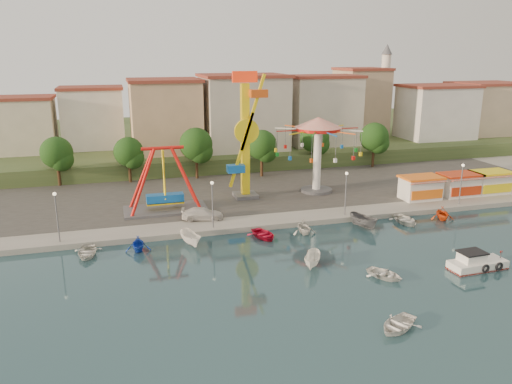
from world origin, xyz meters
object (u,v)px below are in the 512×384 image
object	(u,v)px
kamikaze_tower	(247,138)
pirate_ship_ride	(164,181)
cabin_motorboat	(476,264)
van	(202,214)
wave_swinger	(318,138)
skiff	(313,260)
rowboat_a	(385,274)

from	to	relation	value
kamikaze_tower	pirate_ship_ride	bearing A→B (deg)	-165.71
cabin_motorboat	van	xyz separation A→B (m)	(-22.14, 19.31, 0.78)
wave_swinger	cabin_motorboat	distance (m)	28.43
kamikaze_tower	skiff	world-z (taller)	kamikaze_tower
cabin_motorboat	skiff	bearing A→B (deg)	160.07
rowboat_a	pirate_ship_ride	bearing A→B (deg)	96.77
kamikaze_tower	van	xyz separation A→B (m)	(-7.35, -7.39, -7.29)
kamikaze_tower	wave_swinger	world-z (taller)	kamikaze_tower
wave_swinger	cabin_motorboat	size ratio (longest dim) A/B	2.11
pirate_ship_ride	van	size ratio (longest dim) A/B	2.09
wave_swinger	van	xyz separation A→B (m)	(-17.42, -7.66, -6.90)
pirate_ship_ride	skiff	world-z (taller)	pirate_ship_ride
cabin_motorboat	rowboat_a	size ratio (longest dim) A/B	1.63
wave_swinger	rowboat_a	distance (m)	27.82
kamikaze_tower	rowboat_a	world-z (taller)	kamikaze_tower
van	kamikaze_tower	bearing A→B (deg)	-34.68
van	rowboat_a	bearing A→B (deg)	-134.88
pirate_ship_ride	cabin_motorboat	distance (m)	35.44
cabin_motorboat	van	bearing A→B (deg)	136.41
kamikaze_tower	rowboat_a	bearing A→B (deg)	-77.64
pirate_ship_ride	kamikaze_tower	xyz separation A→B (m)	(11.12, 2.83, 4.19)
cabin_motorboat	rowboat_a	world-z (taller)	cabin_motorboat
wave_swinger	rowboat_a	xyz separation A→B (m)	(-4.35, -26.33, -7.85)
pirate_ship_ride	cabin_motorboat	world-z (taller)	pirate_ship_ride
pirate_ship_ride	van	world-z (taller)	pirate_ship_ride
pirate_ship_ride	cabin_motorboat	size ratio (longest dim) A/B	1.82
cabin_motorboat	skiff	world-z (taller)	cabin_motorboat
kamikaze_tower	skiff	size ratio (longest dim) A/B	4.61
pirate_ship_ride	kamikaze_tower	bearing A→B (deg)	14.29
pirate_ship_ride	cabin_motorboat	bearing A→B (deg)	-42.66
pirate_ship_ride	skiff	xyz separation A→B (m)	(11.50, -19.35, -3.70)
kamikaze_tower	wave_swinger	xyz separation A→B (m)	(10.07, 0.26, -0.39)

